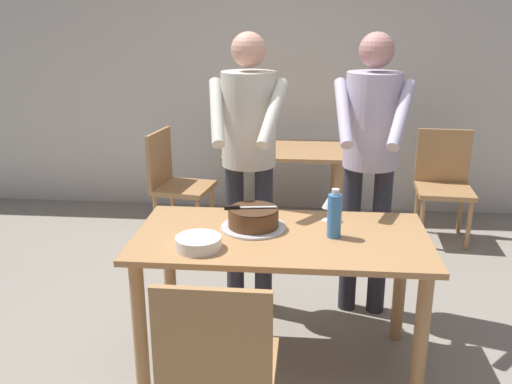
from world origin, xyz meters
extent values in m
plane|color=gray|center=(0.00, 0.00, 0.00)|extent=(14.00, 14.00, 0.00)
cube|color=silver|center=(0.00, 2.63, 1.35)|extent=(10.00, 0.12, 2.70)
cube|color=tan|center=(0.00, 0.00, 0.73)|extent=(1.48, 0.76, 0.03)
cylinder|color=tan|center=(-0.67, -0.31, 0.36)|extent=(0.07, 0.07, 0.72)
cylinder|color=tan|center=(0.67, -0.31, 0.36)|extent=(0.07, 0.07, 0.72)
cylinder|color=tan|center=(-0.67, 0.31, 0.36)|extent=(0.07, 0.07, 0.72)
cylinder|color=tan|center=(0.67, 0.31, 0.36)|extent=(0.07, 0.07, 0.72)
cylinder|color=silver|center=(-0.15, 0.08, 0.76)|extent=(0.34, 0.34, 0.01)
cylinder|color=brown|center=(-0.15, 0.08, 0.81)|extent=(0.26, 0.26, 0.09)
cylinder|color=#432A18|center=(-0.15, 0.08, 0.86)|extent=(0.25, 0.25, 0.01)
cube|color=silver|center=(-0.13, 0.08, 0.87)|extent=(0.20, 0.05, 0.00)
cube|color=black|center=(-0.26, 0.06, 0.87)|extent=(0.08, 0.04, 0.02)
cylinder|color=white|center=(-0.38, -0.21, 0.76)|extent=(0.22, 0.22, 0.01)
cylinder|color=white|center=(-0.38, -0.21, 0.77)|extent=(0.22, 0.22, 0.01)
cylinder|color=white|center=(-0.38, -0.21, 0.78)|extent=(0.22, 0.22, 0.01)
cylinder|color=white|center=(-0.38, -0.21, 0.79)|extent=(0.22, 0.22, 0.01)
cylinder|color=white|center=(-0.38, -0.21, 0.80)|extent=(0.22, 0.22, 0.01)
cylinder|color=white|center=(-0.38, -0.21, 0.81)|extent=(0.22, 0.22, 0.01)
cylinder|color=silver|center=(0.24, 0.23, 0.75)|extent=(0.07, 0.07, 0.00)
cylinder|color=silver|center=(0.24, 0.23, 0.79)|extent=(0.01, 0.01, 0.07)
cone|color=silver|center=(0.24, 0.23, 0.86)|extent=(0.08, 0.08, 0.07)
cylinder|color=#387AC6|center=(0.26, 0.00, 0.86)|extent=(0.07, 0.07, 0.22)
cylinder|color=silver|center=(0.26, 0.00, 0.98)|extent=(0.04, 0.04, 0.03)
cylinder|color=#2D2D38|center=(-0.13, 0.60, 0.47)|extent=(0.11, 0.11, 0.95)
cylinder|color=#2D2D38|center=(-0.31, 0.60, 0.47)|extent=(0.11, 0.11, 0.95)
cylinder|color=beige|center=(-0.22, 0.60, 1.23)|extent=(0.32, 0.32, 0.55)
sphere|color=tan|center=(-0.22, 0.60, 1.62)|extent=(0.20, 0.20, 0.20)
cylinder|color=beige|center=(-0.07, 0.42, 1.30)|extent=(0.16, 0.42, 0.34)
cylinder|color=beige|center=(-0.38, 0.42, 1.30)|extent=(0.15, 0.42, 0.34)
cylinder|color=#2D2D38|center=(0.58, 0.62, 0.47)|extent=(0.11, 0.11, 0.95)
cylinder|color=#2D2D38|center=(0.40, 0.64, 0.47)|extent=(0.11, 0.11, 0.95)
cylinder|color=#B7ADC6|center=(0.49, 0.63, 1.23)|extent=(0.32, 0.32, 0.55)
sphere|color=tan|center=(0.49, 0.63, 1.62)|extent=(0.20, 0.20, 0.20)
cylinder|color=#B7ADC6|center=(0.62, 0.43, 1.30)|extent=(0.20, 0.41, 0.34)
cylinder|color=#B7ADC6|center=(0.31, 0.47, 1.30)|extent=(0.10, 0.42, 0.34)
cube|color=tan|center=(-0.21, -0.68, 0.43)|extent=(0.44, 0.44, 0.04)
cylinder|color=tan|center=(-0.39, -0.50, 0.21)|extent=(0.04, 0.04, 0.41)
cube|color=tan|center=(-0.21, -0.89, 0.68)|extent=(0.44, 0.03, 0.45)
cube|color=tan|center=(-0.05, 1.93, 0.72)|extent=(1.00, 0.70, 0.03)
cylinder|color=tan|center=(-0.47, 1.65, 0.35)|extent=(0.07, 0.07, 0.71)
cylinder|color=tan|center=(0.38, 1.65, 0.35)|extent=(0.07, 0.07, 0.71)
cylinder|color=tan|center=(-0.47, 2.20, 0.35)|extent=(0.07, 0.07, 0.71)
cylinder|color=tan|center=(0.38, 2.20, 0.35)|extent=(0.07, 0.07, 0.71)
cube|color=tan|center=(1.25, 1.86, 0.43)|extent=(0.47, 0.47, 0.04)
cylinder|color=tan|center=(1.42, 1.66, 0.21)|extent=(0.04, 0.04, 0.41)
cylinder|color=tan|center=(1.06, 1.69, 0.21)|extent=(0.04, 0.04, 0.41)
cylinder|color=tan|center=(1.45, 2.02, 0.21)|extent=(0.04, 0.04, 0.41)
cylinder|color=tan|center=(1.08, 2.05, 0.21)|extent=(0.04, 0.04, 0.41)
cube|color=tan|center=(1.27, 2.06, 0.68)|extent=(0.44, 0.06, 0.45)
cube|color=tan|center=(-0.89, 1.74, 0.43)|extent=(0.50, 0.50, 0.04)
cylinder|color=tan|center=(-0.68, 1.89, 0.21)|extent=(0.04, 0.04, 0.41)
cylinder|color=tan|center=(-0.74, 1.53, 0.21)|extent=(0.04, 0.04, 0.41)
cylinder|color=tan|center=(-1.04, 1.95, 0.21)|extent=(0.04, 0.04, 0.41)
cylinder|color=tan|center=(-1.10, 1.59, 0.21)|extent=(0.04, 0.04, 0.41)
cube|color=tan|center=(-1.09, 1.77, 0.68)|extent=(0.10, 0.44, 0.45)
camera|label=1|loc=(0.11, -2.62, 1.82)|focal=39.22mm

